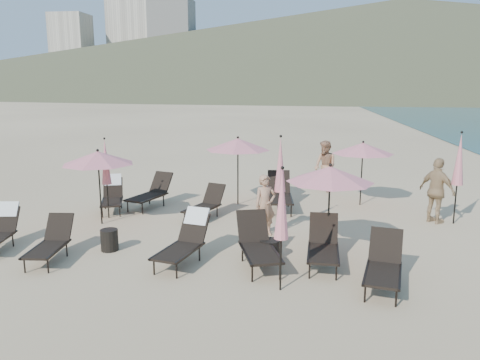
# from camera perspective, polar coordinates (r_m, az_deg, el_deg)

# --- Properties ---
(ground) EXTENTS (800.00, 800.00, 0.00)m
(ground) POSITION_cam_1_polar(r_m,az_deg,el_deg) (9.70, 3.26, -10.69)
(ground) COLOR #D6BA8C
(ground) RESTS_ON ground
(volcanic_headland) EXTENTS (690.00, 690.00, 55.00)m
(volcanic_headland) POSITION_cam_1_polar(r_m,az_deg,el_deg) (320.31, 21.08, 14.89)
(volcanic_headland) COLOR brown
(volcanic_headland) RESTS_ON ground
(hotel_skyline) EXTENTS (109.00, 82.00, 55.00)m
(hotel_skyline) POSITION_cam_1_polar(r_m,az_deg,el_deg) (296.31, -11.37, 15.30)
(hotel_skyline) COLOR beige
(hotel_skyline) RESTS_ON ground
(lounger_1) EXTENTS (0.71, 1.55, 0.86)m
(lounger_1) POSITION_cam_1_polar(r_m,az_deg,el_deg) (10.75, -22.10, -7.01)
(lounger_1) COLOR black
(lounger_1) RESTS_ON ground
(lounger_2) EXTENTS (0.97, 1.74, 1.03)m
(lounger_2) POSITION_cam_1_polar(r_m,az_deg,el_deg) (9.92, -6.69, -7.20)
(lounger_2) COLOR black
(lounger_2) RESTS_ON ground
(lounger_3) EXTENTS (1.14, 1.84, 0.99)m
(lounger_3) POSITION_cam_1_polar(r_m,az_deg,el_deg) (9.69, 2.16, -7.77)
(lounger_3) COLOR black
(lounger_3) RESTS_ON ground
(lounger_4) EXTENTS (0.68, 1.64, 0.93)m
(lounger_4) POSITION_cam_1_polar(r_m,az_deg,el_deg) (9.86, 10.12, -7.77)
(lounger_4) COLOR black
(lounger_4) RESTS_ON ground
(lounger_5) EXTENTS (0.94, 1.72, 0.93)m
(lounger_5) POSITION_cam_1_polar(r_m,az_deg,el_deg) (9.09, 17.13, -9.81)
(lounger_5) COLOR black
(lounger_5) RESTS_ON ground
(lounger_6) EXTENTS (1.04, 1.67, 0.98)m
(lounger_6) POSITION_cam_1_polar(r_m,az_deg,el_deg) (14.39, -15.30, -1.71)
(lounger_6) COLOR black
(lounger_6) RESTS_ON ground
(lounger_7) EXTENTS (1.14, 1.81, 0.98)m
(lounger_7) POSITION_cam_1_polar(r_m,az_deg,el_deg) (14.46, -10.79, -1.49)
(lounger_7) COLOR black
(lounger_7) RESTS_ON ground
(lounger_8) EXTENTS (1.05, 1.61, 0.87)m
(lounger_8) POSITION_cam_1_polar(r_m,az_deg,el_deg) (13.10, -4.22, -2.90)
(lounger_8) COLOR black
(lounger_8) RESTS_ON ground
(lounger_9) EXTENTS (0.87, 1.89, 1.05)m
(lounger_9) POSITION_cam_1_polar(r_m,az_deg,el_deg) (14.00, 4.85, -1.60)
(lounger_9) COLOR black
(lounger_9) RESTS_ON ground
(umbrella_open_0) EXTENTS (1.88, 1.88, 2.03)m
(umbrella_open_0) POSITION_cam_1_polar(r_m,az_deg,el_deg) (12.77, -16.93, 2.60)
(umbrella_open_0) COLOR black
(umbrella_open_0) RESTS_ON ground
(umbrella_open_1) EXTENTS (1.88, 1.88, 2.02)m
(umbrella_open_1) POSITION_cam_1_polar(r_m,az_deg,el_deg) (10.16, 10.93, 0.68)
(umbrella_open_1) COLOR black
(umbrella_open_1) RESTS_ON ground
(umbrella_open_2) EXTENTS (1.98, 1.98, 2.13)m
(umbrella_open_2) POSITION_cam_1_polar(r_m,az_deg,el_deg) (14.29, -0.26, 4.38)
(umbrella_open_2) COLOR black
(umbrella_open_2) RESTS_ON ground
(umbrella_open_3) EXTENTS (1.86, 1.86, 2.00)m
(umbrella_open_3) POSITION_cam_1_polar(r_m,az_deg,el_deg) (14.69, 14.75, 3.75)
(umbrella_open_3) COLOR black
(umbrella_open_3) RESTS_ON ground
(umbrella_closed_0) EXTENTS (0.27, 0.27, 2.29)m
(umbrella_closed_0) POSITION_cam_1_polar(r_m,az_deg,el_deg) (8.24, 5.11, -3.08)
(umbrella_closed_0) COLOR black
(umbrella_closed_0) RESTS_ON ground
(umbrella_closed_1) EXTENTS (0.29, 0.29, 2.49)m
(umbrella_closed_1) POSITION_cam_1_polar(r_m,az_deg,el_deg) (13.52, 25.16, 2.23)
(umbrella_closed_1) COLOR black
(umbrella_closed_1) RESTS_ON ground
(umbrella_closed_2) EXTENTS (0.27, 0.27, 2.27)m
(umbrella_closed_2) POSITION_cam_1_polar(r_m,az_deg,el_deg) (13.33, -16.06, 2.07)
(umbrella_closed_2) COLOR black
(umbrella_closed_2) RESTS_ON ground
(umbrella_closed_3) EXTENTS (0.29, 0.29, 2.47)m
(umbrella_closed_3) POSITION_cam_1_polar(r_m,az_deg,el_deg) (11.55, 4.93, 1.80)
(umbrella_closed_3) COLOR black
(umbrella_closed_3) RESTS_ON ground
(side_table_0) EXTENTS (0.39, 0.39, 0.49)m
(side_table_0) POSITION_cam_1_polar(r_m,az_deg,el_deg) (10.99, -15.63, -7.05)
(side_table_0) COLOR black
(side_table_0) RESTS_ON ground
(side_table_1) EXTENTS (0.44, 0.44, 0.41)m
(side_table_1) POSITION_cam_1_polar(r_m,az_deg,el_deg) (10.15, 3.63, -8.41)
(side_table_1) COLOR black
(side_table_1) RESTS_ON ground
(beachgoer_a) EXTENTS (0.66, 0.58, 1.52)m
(beachgoer_a) POSITION_cam_1_polar(r_m,az_deg,el_deg) (11.51, 3.09, -3.09)
(beachgoer_a) COLOR #AA7A5C
(beachgoer_a) RESTS_ON ground
(beachgoer_b) EXTENTS (1.04, 1.09, 1.77)m
(beachgoer_b) POSITION_cam_1_polar(r_m,az_deg,el_deg) (16.50, 10.33, 1.66)
(beachgoer_b) COLOR #AC7959
(beachgoer_b) RESTS_ON ground
(beachgoer_c) EXTENTS (1.01, 1.07, 1.77)m
(beachgoer_c) POSITION_cam_1_polar(r_m,az_deg,el_deg) (13.56, 22.88, -1.21)
(beachgoer_c) COLOR tan
(beachgoer_c) RESTS_ON ground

